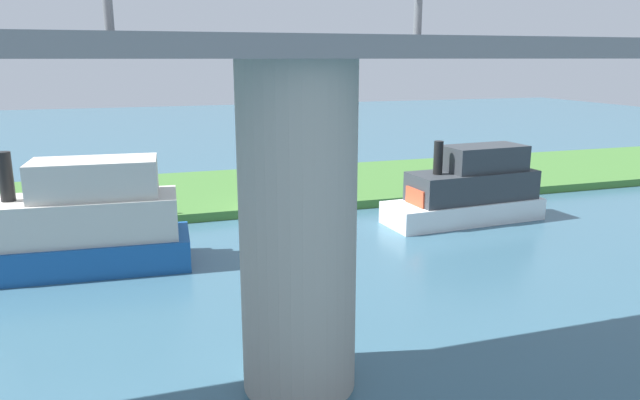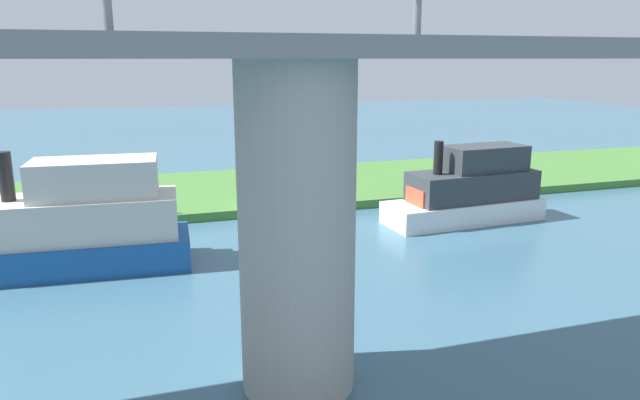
% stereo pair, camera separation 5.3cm
% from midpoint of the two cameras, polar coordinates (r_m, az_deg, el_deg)
% --- Properties ---
extents(ground_plane, '(160.00, 160.00, 0.00)m').
position_cam_midpoint_polar(ground_plane, '(32.60, -4.36, -1.58)').
color(ground_plane, '#386075').
extents(grassy_bank, '(80.00, 12.00, 0.50)m').
position_cam_midpoint_polar(grassy_bank, '(38.23, -6.49, 1.03)').
color(grassy_bank, '#427533').
rests_on(grassy_bank, ground).
extents(bridge_pylon, '(2.95, 2.95, 8.48)m').
position_cam_midpoint_polar(bridge_pylon, '(14.88, -2.25, -3.05)').
color(bridge_pylon, '#9E998E').
rests_on(bridge_pylon, ground).
extents(bridge_span, '(58.23, 4.30, 3.25)m').
position_cam_midpoint_polar(bridge_span, '(14.29, -2.45, 15.48)').
color(bridge_span, slate).
rests_on(bridge_span, bridge_pylon).
extents(person_on_bank, '(0.47, 0.47, 1.39)m').
position_cam_midpoint_polar(person_on_bank, '(33.22, -5.46, 0.82)').
color(person_on_bank, '#2D334C').
rests_on(person_on_bank, grassy_bank).
extents(mooring_post, '(0.20, 0.20, 0.97)m').
position_cam_midpoint_polar(mooring_post, '(32.04, -14.74, -0.45)').
color(mooring_post, brown).
rests_on(mooring_post, grassy_bank).
extents(houseboat_blue, '(8.76, 3.44, 4.39)m').
position_cam_midpoint_polar(houseboat_blue, '(32.29, 14.15, 0.87)').
color(houseboat_blue, white).
rests_on(houseboat_blue, ground).
extents(skiff_small, '(9.93, 3.86, 4.98)m').
position_cam_midpoint_polar(skiff_small, '(25.99, -22.71, -2.34)').
color(skiff_small, '#195199').
rests_on(skiff_small, ground).
extents(motorboat_white, '(4.12, 2.59, 1.30)m').
position_cam_midpoint_polar(motorboat_white, '(30.16, -18.23, -2.58)').
color(motorboat_white, white).
rests_on(motorboat_white, ground).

